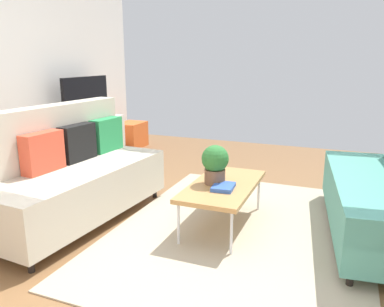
{
  "coord_description": "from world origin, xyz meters",
  "views": [
    {
      "loc": [
        -3.0,
        -1.11,
        1.54
      ],
      "look_at": [
        0.27,
        0.21,
        0.65
      ],
      "focal_mm": 35.47,
      "sensor_mm": 36.0,
      "label": 1
    }
  ],
  "objects_px": {
    "table_book_0": "(223,187)",
    "bottle_2": "(81,115)",
    "vase_0": "(56,121)",
    "bottle_1": "(76,116)",
    "potted_plant": "(215,163)",
    "bottle_0": "(71,119)",
    "tv": "(86,99)",
    "storage_trunk": "(131,135)",
    "coffee_table": "(223,186)",
    "couch_beige": "(70,175)",
    "tv_console": "(88,141)"
  },
  "relations": [
    {
      "from": "table_book_0",
      "to": "bottle_2",
      "type": "distance_m",
      "value": 2.97
    },
    {
      "from": "vase_0",
      "to": "bottle_1",
      "type": "bearing_deg",
      "value": -16.37
    },
    {
      "from": "potted_plant",
      "to": "bottle_0",
      "type": "height_order",
      "value": "bottle_0"
    },
    {
      "from": "tv",
      "to": "table_book_0",
      "type": "distance_m",
      "value": 3.1
    },
    {
      "from": "storage_trunk",
      "to": "table_book_0",
      "type": "bearing_deg",
      "value": -136.44
    },
    {
      "from": "tv",
      "to": "bottle_1",
      "type": "distance_m",
      "value": 0.34
    },
    {
      "from": "coffee_table",
      "to": "bottle_2",
      "type": "distance_m",
      "value": 2.88
    },
    {
      "from": "coffee_table",
      "to": "bottle_1",
      "type": "distance_m",
      "value": 2.83
    },
    {
      "from": "coffee_table",
      "to": "vase_0",
      "type": "xyz_separation_m",
      "value": [
        0.86,
        2.65,
        0.32
      ]
    },
    {
      "from": "couch_beige",
      "to": "bottle_1",
      "type": "bearing_deg",
      "value": -139.64
    },
    {
      "from": "potted_plant",
      "to": "vase_0",
      "type": "relative_size",
      "value": 2.51
    },
    {
      "from": "couch_beige",
      "to": "bottle_1",
      "type": "height_order",
      "value": "couch_beige"
    },
    {
      "from": "storage_trunk",
      "to": "potted_plant",
      "type": "xyz_separation_m",
      "value": [
        -2.56,
        -2.42,
        0.39
      ]
    },
    {
      "from": "potted_plant",
      "to": "vase_0",
      "type": "height_order",
      "value": "vase_0"
    },
    {
      "from": "tv",
      "to": "storage_trunk",
      "type": "bearing_deg",
      "value": -4.16
    },
    {
      "from": "couch_beige",
      "to": "storage_trunk",
      "type": "xyz_separation_m",
      "value": [
        2.92,
        1.07,
        -0.23
      ]
    },
    {
      "from": "bottle_0",
      "to": "vase_0",
      "type": "bearing_deg",
      "value": 155.61
    },
    {
      "from": "bottle_2",
      "to": "tv",
      "type": "bearing_deg",
      "value": 7.13
    },
    {
      "from": "table_book_0",
      "to": "potted_plant",
      "type": "bearing_deg",
      "value": 46.4
    },
    {
      "from": "table_book_0",
      "to": "storage_trunk",
      "type": "bearing_deg",
      "value": 43.56
    },
    {
      "from": "table_book_0",
      "to": "bottle_1",
      "type": "bearing_deg",
      "value": 63.48
    },
    {
      "from": "bottle_2",
      "to": "storage_trunk",
      "type": "bearing_deg",
      "value": -2.73
    },
    {
      "from": "tv_console",
      "to": "bottle_0",
      "type": "distance_m",
      "value": 0.56
    },
    {
      "from": "tv",
      "to": "bottle_1",
      "type": "height_order",
      "value": "tv"
    },
    {
      "from": "couch_beige",
      "to": "potted_plant",
      "type": "height_order",
      "value": "couch_beige"
    },
    {
      "from": "vase_0",
      "to": "bottle_2",
      "type": "height_order",
      "value": "bottle_2"
    },
    {
      "from": "tv_console",
      "to": "storage_trunk",
      "type": "bearing_deg",
      "value": -5.19
    },
    {
      "from": "tv_console",
      "to": "bottle_1",
      "type": "xyz_separation_m",
      "value": [
        -0.27,
        -0.04,
        0.43
      ]
    },
    {
      "from": "bottle_1",
      "to": "bottle_2",
      "type": "relative_size",
      "value": 1.03
    },
    {
      "from": "couch_beige",
      "to": "storage_trunk",
      "type": "distance_m",
      "value": 3.12
    },
    {
      "from": "bottle_0",
      "to": "tv_console",
      "type": "bearing_deg",
      "value": 5.99
    },
    {
      "from": "tv",
      "to": "bottle_2",
      "type": "relative_size",
      "value": 4.87
    },
    {
      "from": "bottle_1",
      "to": "couch_beige",
      "type": "bearing_deg",
      "value": -143.73
    },
    {
      "from": "coffee_table",
      "to": "tv",
      "type": "distance_m",
      "value": 3.0
    },
    {
      "from": "tv",
      "to": "bottle_1",
      "type": "xyz_separation_m",
      "value": [
        -0.27,
        -0.02,
        -0.21
      ]
    },
    {
      "from": "tv_console",
      "to": "bottle_1",
      "type": "distance_m",
      "value": 0.51
    },
    {
      "from": "table_book_0",
      "to": "bottle_2",
      "type": "xyz_separation_m",
      "value": [
        1.41,
        2.6,
        0.3
      ]
    },
    {
      "from": "tv",
      "to": "vase_0",
      "type": "relative_size",
      "value": 6.97
    },
    {
      "from": "coffee_table",
      "to": "potted_plant",
      "type": "bearing_deg",
      "value": 105.52
    },
    {
      "from": "tv",
      "to": "bottle_2",
      "type": "bearing_deg",
      "value": -172.87
    },
    {
      "from": "potted_plant",
      "to": "coffee_table",
      "type": "bearing_deg",
      "value": -74.48
    },
    {
      "from": "bottle_0",
      "to": "bottle_2",
      "type": "distance_m",
      "value": 0.22
    },
    {
      "from": "tv",
      "to": "table_book_0",
      "type": "height_order",
      "value": "tv"
    },
    {
      "from": "table_book_0",
      "to": "bottle_1",
      "type": "distance_m",
      "value": 2.92
    },
    {
      "from": "storage_trunk",
      "to": "couch_beige",
      "type": "bearing_deg",
      "value": -159.8
    },
    {
      "from": "table_book_0",
      "to": "vase_0",
      "type": "xyz_separation_m",
      "value": [
        0.99,
        2.69,
        0.27
      ]
    },
    {
      "from": "storage_trunk",
      "to": "bottle_1",
      "type": "distance_m",
      "value": 1.47
    },
    {
      "from": "bottle_1",
      "to": "bottle_2",
      "type": "distance_m",
      "value": 0.11
    },
    {
      "from": "couch_beige",
      "to": "potted_plant",
      "type": "bearing_deg",
      "value": 109.11
    },
    {
      "from": "couch_beige",
      "to": "table_book_0",
      "type": "height_order",
      "value": "couch_beige"
    }
  ]
}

